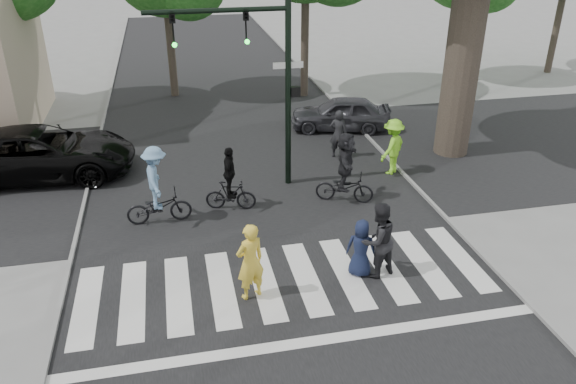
% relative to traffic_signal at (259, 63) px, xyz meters
% --- Properties ---
extents(ground, '(120.00, 120.00, 0.00)m').
position_rel_traffic_signal_xyz_m(ground, '(-0.35, -6.20, -3.90)').
color(ground, gray).
rests_on(ground, ground).
extents(road_stem, '(10.00, 70.00, 0.01)m').
position_rel_traffic_signal_xyz_m(road_stem, '(-0.35, -1.20, -3.90)').
color(road_stem, black).
rests_on(road_stem, ground).
extents(road_cross, '(70.00, 10.00, 0.01)m').
position_rel_traffic_signal_xyz_m(road_cross, '(-0.35, 1.80, -3.89)').
color(road_cross, black).
rests_on(road_cross, ground).
extents(curb_left, '(0.10, 70.00, 0.10)m').
position_rel_traffic_signal_xyz_m(curb_left, '(-5.40, -1.20, -3.85)').
color(curb_left, gray).
rests_on(curb_left, ground).
extents(curb_right, '(0.10, 70.00, 0.10)m').
position_rel_traffic_signal_xyz_m(curb_right, '(4.70, -1.20, -3.85)').
color(curb_right, gray).
rests_on(curb_right, ground).
extents(crosswalk, '(10.00, 3.85, 0.01)m').
position_rel_traffic_signal_xyz_m(crosswalk, '(-0.35, -5.54, -3.89)').
color(crosswalk, silver).
rests_on(crosswalk, ground).
extents(traffic_signal, '(4.45, 0.29, 6.00)m').
position_rel_traffic_signal_xyz_m(traffic_signal, '(0.00, 0.00, 0.00)').
color(traffic_signal, black).
rests_on(traffic_signal, ground).
extents(pedestrian_woman, '(0.80, 0.67, 1.86)m').
position_rel_traffic_signal_xyz_m(pedestrian_woman, '(-1.23, -5.65, -2.97)').
color(pedestrian_woman, yellow).
rests_on(pedestrian_woman, ground).
extents(pedestrian_child, '(0.83, 0.71, 1.45)m').
position_rel_traffic_signal_xyz_m(pedestrian_child, '(1.44, -5.32, -3.18)').
color(pedestrian_child, '#161D3A').
rests_on(pedestrian_child, ground).
extents(pedestrian_adult, '(1.11, 0.98, 1.89)m').
position_rel_traffic_signal_xyz_m(pedestrian_adult, '(1.81, -5.42, -2.95)').
color(pedestrian_adult, black).
rests_on(pedestrian_adult, ground).
extents(cyclist_left, '(1.79, 1.17, 2.25)m').
position_rel_traffic_signal_xyz_m(cyclist_left, '(-3.19, -1.72, -2.93)').
color(cyclist_left, black).
rests_on(cyclist_left, ground).
extents(cyclist_mid, '(1.53, 0.96, 1.92)m').
position_rel_traffic_signal_xyz_m(cyclist_mid, '(-1.16, -1.37, -3.11)').
color(cyclist_mid, black).
rests_on(cyclist_mid, ground).
extents(cyclist_right, '(1.82, 1.68, 2.18)m').
position_rel_traffic_signal_xyz_m(cyclist_right, '(2.22, -1.60, -2.93)').
color(cyclist_right, black).
rests_on(cyclist_right, ground).
extents(car_suv, '(6.04, 3.01, 1.64)m').
position_rel_traffic_signal_xyz_m(car_suv, '(-6.88, 2.21, -3.08)').
color(car_suv, black).
rests_on(car_suv, ground).
extents(car_grey, '(4.19, 2.49, 1.34)m').
position_rel_traffic_signal_xyz_m(car_grey, '(3.95, 4.44, -3.23)').
color(car_grey, '#35353B').
rests_on(car_grey, ground).
extents(bystander_hivis, '(1.37, 1.30, 1.86)m').
position_rel_traffic_signal_xyz_m(bystander_hivis, '(4.35, 0.04, -2.97)').
color(bystander_hivis, '#90F42C').
rests_on(bystander_hivis, ground).
extents(bystander_dark, '(0.76, 0.67, 1.74)m').
position_rel_traffic_signal_xyz_m(bystander_dark, '(3.01, 1.70, -3.03)').
color(bystander_dark, black).
rests_on(bystander_dark, ground).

